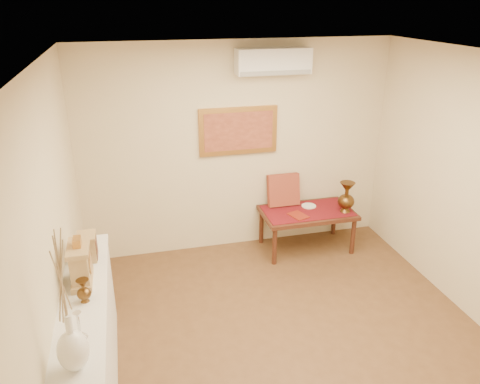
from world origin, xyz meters
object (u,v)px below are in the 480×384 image
object	(u,v)px
brass_urn_tall	(347,194)
low_table	(307,215)
wooden_chest	(88,247)
white_vase	(65,300)
mantel_clock	(81,264)
display_ledge	(90,344)

from	to	relation	value
brass_urn_tall	low_table	xyz separation A→B (m)	(-0.47, 0.14, -0.32)
low_table	wooden_chest	bearing A→B (deg)	-153.43
white_vase	mantel_clock	world-z (taller)	white_vase
white_vase	display_ledge	size ratio (longest dim) A/B	0.51
low_table	mantel_clock	bearing A→B (deg)	-147.68
mantel_clock	low_table	world-z (taller)	mantel_clock
white_vase	brass_urn_tall	distance (m)	4.11
brass_urn_tall	low_table	bearing A→B (deg)	162.92
brass_urn_tall	display_ledge	size ratio (longest dim) A/B	0.24
display_ledge	low_table	world-z (taller)	display_ledge
mantel_clock	wooden_chest	bearing A→B (deg)	84.97
display_ledge	low_table	bearing A→B (deg)	35.10
white_vase	wooden_chest	bearing A→B (deg)	89.08
brass_urn_tall	low_table	size ratio (longest dim) A/B	0.41
display_ledge	brass_urn_tall	bearing A→B (deg)	28.91
mantel_clock	wooden_chest	xyz separation A→B (m)	(0.03, 0.37, -0.05)
display_ledge	wooden_chest	world-z (taller)	wooden_chest
wooden_chest	low_table	size ratio (longest dim) A/B	0.20
display_ledge	mantel_clock	size ratio (longest dim) A/B	4.93
wooden_chest	low_table	distance (m)	3.02
mantel_clock	wooden_chest	size ratio (longest dim) A/B	1.68
white_vase	display_ledge	world-z (taller)	white_vase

